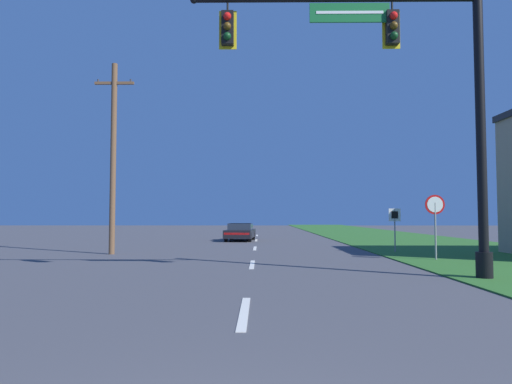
% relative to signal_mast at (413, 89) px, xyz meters
% --- Properties ---
extents(grass_verge_right, '(10.00, 110.00, 0.04)m').
position_rel_signal_mast_xyz_m(grass_verge_right, '(5.96, 19.66, -5.23)').
color(grass_verge_right, '#2D6626').
rests_on(grass_verge_right, ground).
extents(road_center_line, '(0.16, 34.80, 0.01)m').
position_rel_signal_mast_xyz_m(road_center_line, '(-4.54, 11.66, -5.25)').
color(road_center_line, silver).
rests_on(road_center_line, ground).
extents(signal_mast, '(8.31, 0.47, 8.67)m').
position_rel_signal_mast_xyz_m(signal_mast, '(0.00, 0.00, 0.00)').
color(signal_mast, black).
rests_on(signal_mast, grass_verge_right).
extents(car_ahead, '(2.11, 4.35, 1.19)m').
position_rel_signal_mast_xyz_m(car_ahead, '(-5.65, 19.31, -4.65)').
color(car_ahead, black).
rests_on(car_ahead, ground).
extents(stop_sign, '(0.76, 0.07, 2.50)m').
position_rel_signal_mast_xyz_m(stop_sign, '(2.55, 5.22, -3.39)').
color(stop_sign, gray).
rests_on(stop_sign, grass_verge_right).
extents(route_sign_post, '(0.55, 0.06, 2.03)m').
position_rel_signal_mast_xyz_m(route_sign_post, '(2.07, 8.93, -3.73)').
color(route_sign_post, gray).
rests_on(route_sign_post, grass_verge_right).
extents(utility_pole_near, '(1.80, 0.26, 8.72)m').
position_rel_signal_mast_xyz_m(utility_pole_near, '(-10.95, 8.00, -0.74)').
color(utility_pole_near, brown).
rests_on(utility_pole_near, ground).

